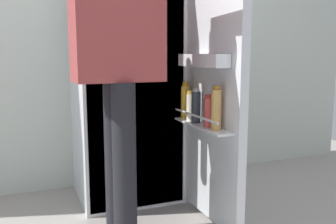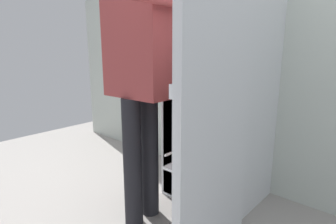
# 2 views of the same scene
# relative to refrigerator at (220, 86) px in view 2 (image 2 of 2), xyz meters

# --- Properties ---
(ground_plane) EXTENTS (5.38, 5.38, 0.00)m
(ground_plane) POSITION_rel_refrigerator_xyz_m (-0.03, -0.49, -0.88)
(ground_plane) COLOR gray
(kitchen_wall) EXTENTS (4.40, 0.10, 2.51)m
(kitchen_wall) POSITION_rel_refrigerator_xyz_m (-0.03, 0.39, 0.38)
(kitchen_wall) COLOR beige
(kitchen_wall) RESTS_ON ground_plane
(refrigerator) EXTENTS (0.71, 1.21, 1.76)m
(refrigerator) POSITION_rel_refrigerator_xyz_m (0.00, 0.00, 0.00)
(refrigerator) COLOR silver
(refrigerator) RESTS_ON ground_plane
(person) EXTENTS (0.56, 0.75, 1.71)m
(person) POSITION_rel_refrigerator_xyz_m (-0.22, -0.57, 0.15)
(person) COLOR black
(person) RESTS_ON ground_plane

